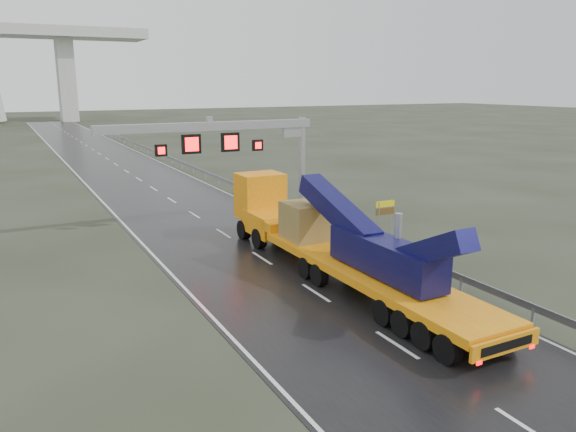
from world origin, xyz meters
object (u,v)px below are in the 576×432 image
heavy_haul_truck (321,234)px  sign_gantry (240,143)px  exit_sign_pair (385,211)px  striped_barrier (317,219)px

heavy_haul_truck → sign_gantry: bearing=89.2°
exit_sign_pair → striped_barrier: exit_sign_pair is taller
heavy_haul_truck → striped_barrier: 8.80m
exit_sign_pair → striped_barrier: size_ratio=1.91×
sign_gantry → striped_barrier: size_ratio=12.20×
exit_sign_pair → sign_gantry: bearing=136.5°
heavy_haul_truck → striped_barrier: bearing=60.7°
sign_gantry → striped_barrier: sign_gantry is taller
exit_sign_pair → striped_barrier: 4.83m
sign_gantry → striped_barrier: bearing=-39.3°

